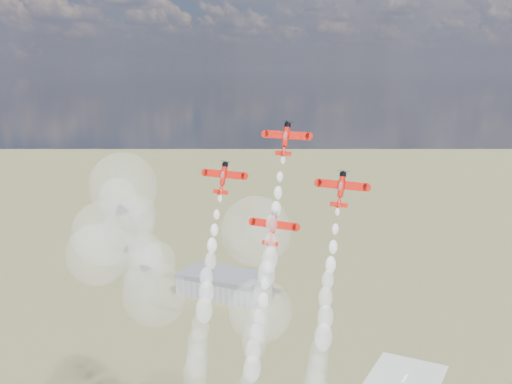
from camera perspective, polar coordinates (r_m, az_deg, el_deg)
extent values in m
cube|color=gray|center=(360.26, -3.09, -8.93)|extent=(50.00, 28.00, 10.00)
cube|color=#595B60|center=(358.03, -3.10, -7.95)|extent=(50.00, 28.00, 3.00)
cylinder|color=red|center=(137.82, 2.88, 5.35)|extent=(1.28, 2.73, 4.90)
cylinder|color=black|center=(138.32, 3.03, 6.38)|extent=(1.46, 1.67, 1.33)
cube|color=red|center=(138.15, 2.95, 5.43)|extent=(11.12, 0.77, 1.79)
cube|color=white|center=(139.51, 1.84, 5.49)|extent=(4.37, 0.19, 0.48)
cube|color=white|center=(137.04, 4.12, 5.35)|extent=(4.37, 0.19, 0.48)
cube|color=red|center=(136.99, 2.61, 3.70)|extent=(4.01, 0.42, 0.98)
cube|color=red|center=(136.35, 2.49, 3.68)|extent=(0.13, 1.85, 1.62)
ellipsoid|color=silver|center=(137.35, 2.79, 5.36)|extent=(1.00, 1.57, 2.43)
cone|color=red|center=(137.19, 2.67, 3.99)|extent=(1.28, 1.97, 2.65)
cylinder|color=red|center=(143.05, -3.12, 1.61)|extent=(1.28, 2.73, 4.90)
cylinder|color=black|center=(143.35, -2.96, 2.61)|extent=(1.46, 1.67, 1.33)
cube|color=red|center=(143.36, -3.04, 1.70)|extent=(11.12, 0.77, 1.79)
cube|color=white|center=(144.97, -4.04, 1.78)|extent=(4.37, 0.19, 0.48)
cube|color=white|center=(141.98, -1.97, 1.59)|extent=(4.37, 0.19, 0.48)
cube|color=red|center=(142.56, -3.39, 0.00)|extent=(4.01, 0.42, 0.98)
cube|color=red|center=(141.95, -3.54, -0.03)|extent=(0.13, 1.85, 1.62)
ellipsoid|color=silver|center=(142.61, -3.22, 1.61)|extent=(1.00, 1.57, 2.43)
cone|color=red|center=(142.69, -3.33, 0.28)|extent=(1.28, 1.97, 2.65)
cylinder|color=red|center=(130.81, 8.14, 0.56)|extent=(1.28, 2.73, 4.90)
cylinder|color=black|center=(131.13, 8.29, 1.66)|extent=(1.46, 1.67, 1.33)
cube|color=red|center=(131.14, 8.20, 0.66)|extent=(11.12, 0.77, 1.79)
cube|color=white|center=(132.23, 6.98, 0.77)|extent=(4.37, 0.19, 0.48)
cube|color=white|center=(130.31, 9.46, 0.53)|extent=(4.37, 0.19, 0.48)
cube|color=red|center=(130.26, 7.88, -1.21)|extent=(4.01, 0.42, 0.98)
cube|color=red|center=(129.60, 7.78, -1.25)|extent=(0.13, 1.85, 1.62)
ellipsoid|color=silver|center=(130.32, 8.07, 0.56)|extent=(1.00, 1.57, 2.43)
cone|color=red|center=(130.41, 7.93, -0.89)|extent=(1.28, 1.97, 2.65)
cylinder|color=red|center=(135.49, 1.63, -3.20)|extent=(1.28, 2.73, 4.90)
cylinder|color=black|center=(135.61, 1.79, -2.13)|extent=(1.46, 1.67, 1.33)
cube|color=red|center=(135.79, 1.70, -3.09)|extent=(11.12, 0.77, 1.79)
cube|color=white|center=(137.17, 0.59, -2.95)|extent=(4.37, 0.19, 0.48)
cube|color=white|center=(134.66, 2.88, -3.25)|extent=(4.37, 0.19, 0.48)
cube|color=red|center=(135.28, 1.35, -4.91)|extent=(4.01, 0.42, 0.98)
cube|color=red|center=(134.66, 1.22, -4.97)|extent=(0.13, 1.85, 1.62)
ellipsoid|color=silver|center=(135.03, 1.54, -3.21)|extent=(1.00, 1.57, 2.43)
cone|color=red|center=(135.37, 1.41, -4.60)|extent=(1.28, 1.97, 2.65)
sphere|color=white|center=(136.91, 2.58, 3.04)|extent=(1.02, 1.02, 1.01)
sphere|color=white|center=(136.41, 2.28, 1.46)|extent=(1.40, 1.40, 1.40)
sphere|color=white|center=(136.10, 2.11, -0.08)|extent=(1.78, 1.78, 1.78)
sphere|color=white|center=(135.44, 1.91, -1.66)|extent=(2.16, 2.16, 2.16)
sphere|color=white|center=(135.33, 1.51, -3.08)|extent=(2.55, 2.55, 2.55)
sphere|color=white|center=(135.68, 1.41, -4.88)|extent=(2.93, 2.93, 2.93)
sphere|color=white|center=(135.77, 1.32, -6.42)|extent=(3.31, 3.31, 3.31)
sphere|color=white|center=(135.32, 1.02, -7.78)|extent=(3.70, 3.70, 3.70)
sphere|color=white|center=(135.77, 0.66, -9.69)|extent=(4.08, 4.08, 4.08)
sphere|color=white|center=(135.96, 0.23, -10.95)|extent=(4.46, 4.46, 4.47)
sphere|color=white|center=(137.10, 0.31, -12.58)|extent=(4.85, 4.85, 4.85)
sphere|color=white|center=(137.46, -0.16, -14.08)|extent=(5.23, 5.23, 5.23)
sphere|color=white|center=(142.65, -3.46, -0.61)|extent=(1.02, 1.02, 1.01)
sphere|color=white|center=(142.39, -3.77, -2.15)|extent=(1.40, 1.40, 1.40)
sphere|color=white|center=(142.32, -3.98, -3.63)|extent=(1.78, 1.78, 1.78)
sphere|color=white|center=(142.38, -4.21, -5.09)|extent=(2.16, 2.16, 2.16)
sphere|color=white|center=(142.37, -4.35, -6.54)|extent=(2.55, 2.55, 2.55)
sphere|color=white|center=(142.61, -4.76, -8.12)|extent=(2.93, 2.93, 2.93)
sphere|color=white|center=(142.56, -4.73, -9.49)|extent=(3.31, 3.32, 3.31)
sphere|color=white|center=(143.05, -4.97, -11.16)|extent=(3.70, 3.70, 3.70)
sphere|color=white|center=(143.69, -5.34, -12.73)|extent=(4.08, 4.08, 4.08)
sphere|color=white|center=(144.25, -5.61, -14.22)|extent=(4.46, 4.46, 4.47)
sphere|color=white|center=(145.07, -5.66, -15.66)|extent=(4.85, 4.85, 4.85)
sphere|color=white|center=(145.72, -5.79, -16.77)|extent=(5.23, 5.23, 5.23)
sphere|color=white|center=(130.30, 7.77, -1.88)|extent=(1.02, 1.02, 1.01)
sphere|color=white|center=(130.02, 7.57, -3.52)|extent=(1.40, 1.40, 1.40)
sphere|color=white|center=(130.04, 7.36, -5.23)|extent=(1.78, 1.78, 1.78)
sphere|color=white|center=(130.25, 7.13, -6.88)|extent=(2.16, 2.16, 2.16)
sphere|color=white|center=(130.06, 6.86, -8.31)|extent=(2.55, 2.55, 2.55)
sphere|color=white|center=(130.45, 6.63, -9.97)|extent=(2.93, 2.93, 2.93)
sphere|color=white|center=(130.89, 6.63, -11.79)|extent=(3.32, 3.31, 3.31)
sphere|color=white|center=(131.26, 6.43, -13.54)|extent=(3.70, 3.70, 3.70)
sphere|color=white|center=(131.30, 6.07, -15.05)|extent=(4.08, 4.08, 4.08)
sphere|color=white|center=(132.13, 5.85, -16.68)|extent=(4.46, 4.46, 4.47)
sphere|color=white|center=(135.39, 1.24, -5.51)|extent=(1.02, 1.02, 1.01)
sphere|color=white|center=(135.60, 1.13, -7.17)|extent=(1.40, 1.40, 1.40)
sphere|color=white|center=(135.37, 0.86, -8.69)|extent=(1.78, 1.78, 1.78)
sphere|color=white|center=(136.06, 0.69, -10.32)|extent=(2.16, 2.16, 2.16)
sphere|color=white|center=(136.28, 0.28, -11.92)|extent=(2.55, 2.55, 2.55)
sphere|color=white|center=(136.50, 0.05, -13.28)|extent=(2.93, 2.93, 2.93)
sphere|color=white|center=(137.46, -0.29, -14.89)|extent=(3.31, 3.32, 3.31)
sphere|color=white|center=(137.57, -0.37, -16.44)|extent=(3.70, 3.70, 3.70)
sphere|color=white|center=(183.77, -11.36, -2.15)|extent=(12.11, 12.11, 12.11)
sphere|color=white|center=(183.97, -14.24, -3.85)|extent=(19.67, 19.67, 19.67)
sphere|color=white|center=(170.39, 0.39, -11.25)|extent=(18.03, 18.03, 18.03)
sphere|color=white|center=(173.81, -10.67, -5.64)|extent=(11.16, 11.16, 11.16)
sphere|color=white|center=(190.86, -9.62, -9.59)|extent=(20.25, 20.25, 20.25)
sphere|color=white|center=(175.80, -12.53, 0.53)|extent=(19.58, 19.58, 19.58)
sphere|color=white|center=(182.33, -9.41, -6.37)|extent=(11.14, 11.14, 11.14)
sphere|color=white|center=(195.24, -10.87, -6.62)|extent=(14.23, 14.23, 14.23)
sphere|color=white|center=(182.72, -14.88, -5.78)|extent=(18.31, 18.31, 18.31)
sphere|color=white|center=(194.40, -10.88, -8.52)|extent=(11.46, 11.46, 11.46)
sphere|color=white|center=(167.74, 0.00, -3.75)|extent=(19.90, 19.90, 19.90)
sphere|color=white|center=(189.37, -13.01, -0.44)|extent=(11.69, 11.69, 11.69)
sphere|color=white|center=(191.34, -11.99, -3.27)|extent=(16.35, 16.35, 16.35)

